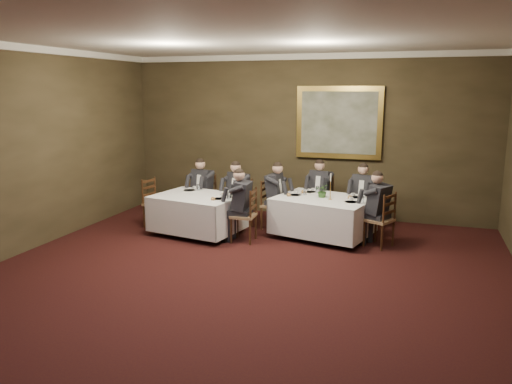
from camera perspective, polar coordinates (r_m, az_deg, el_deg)
The scene contains 26 objects.
ground at distance 6.78m, azimuth -4.27°, elevation -12.49°, with size 10.00×10.00×0.00m, color black.
ceiling at distance 6.23m, azimuth -4.78°, elevation 18.37°, with size 8.00×10.00×0.10m, color silver.
back_wall at distance 11.01m, azimuth 5.62°, elevation 6.32°, with size 8.00×0.10×3.50m, color #322A19.
crown_molding at distance 6.22m, azimuth -4.77°, elevation 17.82°, with size 8.00×10.00×0.12m.
table_main at distance 9.54m, azimuth 7.68°, elevation -2.51°, with size 2.00×1.70×0.67m.
table_second at distance 9.73m, azimuth -6.65°, elevation -2.20°, with size 1.82×1.51×0.67m.
chair_main_backleft at distance 10.55m, azimuth 7.36°, elevation -2.04°, with size 0.53×0.52×1.00m.
diner_main_backleft at distance 10.49m, azimuth 7.37°, elevation -0.84°, with size 0.51×0.57×1.35m.
chair_main_backright at distance 10.21m, azimuth 12.12°, elevation -2.67°, with size 0.54×0.52×1.00m.
diner_main_backright at distance 10.15m, azimuth 12.15°, elevation -1.44°, with size 0.52×0.57×1.35m.
chair_main_endleft at distance 10.06m, azimuth 1.94°, elevation -2.63°, with size 0.46×0.48×1.00m.
diner_main_endleft at distance 10.00m, azimuth 2.01°, elevation -1.37°, with size 0.51×0.45×1.35m.
chair_main_endright at distance 9.20m, azimuth 13.90°, elevation -4.35°, with size 0.57×0.58×1.00m.
diner_main_endright at distance 9.14m, azimuth 13.91°, elevation -2.96°, with size 0.61×0.57×1.35m.
chair_sec_backleft at distance 10.67m, azimuth -5.99°, elevation -1.85°, with size 0.52×0.50×1.00m.
diner_sec_backleft at distance 10.61m, azimuth -6.05°, elevation -0.66°, with size 0.49×0.55×1.35m.
chair_sec_backright at distance 10.22m, azimuth -1.93°, elevation -2.40°, with size 0.57×0.56×1.00m.
diner_sec_backright at distance 10.16m, azimuth -1.99°, elevation -1.16°, with size 0.56×0.60×1.35m.
chair_sec_endright at distance 9.24m, azimuth -1.37°, elevation -3.93°, with size 0.44×0.46×1.00m.
diner_sec_endright at distance 9.18m, azimuth -1.44°, elevation -2.56°, with size 0.50×0.43×1.35m.
chair_sec_endleft at distance 10.37m, azimuth -11.29°, elevation -2.41°, with size 0.49×0.51×1.00m.
centerpiece at distance 9.47m, azimuth 7.63°, elevation 0.21°, with size 0.25×0.22×0.28m, color #2D5926.
candlestick at distance 9.30m, azimuth 8.50°, elevation 0.26°, with size 0.07×0.07×0.50m.
place_setting_table_main at distance 9.99m, azimuth 6.49°, elevation 0.21°, with size 0.33×0.32×0.14m.
place_setting_table_second at distance 10.17m, azimuth -7.28°, elevation 0.40°, with size 0.33×0.31×0.14m.
painting at distance 10.79m, azimuth 9.45°, elevation 7.82°, with size 1.81×0.09×1.52m.
Camera 1 is at (2.40, -5.70, 2.77)m, focal length 35.00 mm.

